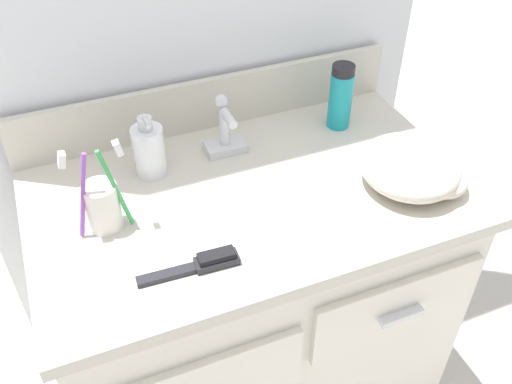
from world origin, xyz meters
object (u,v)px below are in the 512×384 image
(soap_dispenser, at_px, (149,150))
(hand_towel, at_px, (415,168))
(toothbrush_cup, at_px, (102,204))
(shaving_cream_can, at_px, (341,97))
(hairbrush, at_px, (203,264))

(soap_dispenser, height_order, hand_towel, soap_dispenser)
(toothbrush_cup, height_order, soap_dispenser, toothbrush_cup)
(shaving_cream_can, bearing_deg, soap_dispenser, -178.70)
(shaving_cream_can, height_order, hand_towel, shaving_cream_can)
(shaving_cream_can, relative_size, hairbrush, 0.85)
(hand_towel, bearing_deg, hairbrush, -172.98)
(hand_towel, bearing_deg, shaving_cream_can, 98.60)
(toothbrush_cup, height_order, shaving_cream_can, toothbrush_cup)
(soap_dispenser, bearing_deg, shaving_cream_can, 1.30)
(hairbrush, bearing_deg, soap_dispenser, 95.51)
(shaving_cream_can, bearing_deg, hand_towel, -81.40)
(hairbrush, bearing_deg, toothbrush_cup, 130.98)
(shaving_cream_can, relative_size, hand_towel, 0.74)
(soap_dispenser, height_order, shaving_cream_can, shaving_cream_can)
(toothbrush_cup, relative_size, hand_towel, 0.91)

